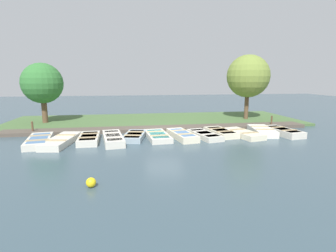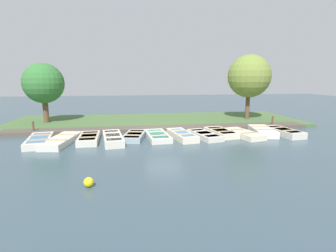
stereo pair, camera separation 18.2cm
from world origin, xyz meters
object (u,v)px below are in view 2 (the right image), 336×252
at_px(rowboat_2, 89,138).
at_px(rowboat_9, 243,134).
at_px(buoy, 89,182).
at_px(park_tree_far_left, 43,84).
at_px(rowboat_7, 204,135).
at_px(mooring_post_far, 272,121).
at_px(mooring_post_near, 33,127).
at_px(rowboat_1, 62,140).
at_px(park_tree_left, 249,76).
at_px(rowboat_3, 113,138).
at_px(rowboat_8, 221,132).
at_px(rowboat_6, 182,135).
at_px(rowboat_0, 39,140).
at_px(rowboat_10, 262,131).
at_px(rowboat_11, 283,132).
at_px(rowboat_5, 157,136).
at_px(rowboat_4, 134,136).

relative_size(rowboat_2, rowboat_9, 0.89).
bearing_deg(rowboat_2, buoy, 5.83).
bearing_deg(park_tree_far_left, rowboat_7, 60.37).
bearing_deg(mooring_post_far, rowboat_2, -78.60).
distance_m(rowboat_9, mooring_post_near, 13.74).
xyz_separation_m(rowboat_1, park_tree_far_left, (-6.64, -2.72, 3.06)).
bearing_deg(rowboat_9, park_tree_left, 140.80).
relative_size(rowboat_1, rowboat_3, 1.05).
height_order(rowboat_3, rowboat_8, rowboat_3).
xyz_separation_m(rowboat_2, rowboat_6, (0.01, 5.57, 0.01)).
bearing_deg(rowboat_0, mooring_post_far, 90.77).
distance_m(rowboat_7, mooring_post_near, 11.24).
height_order(mooring_post_near, park_tree_far_left, park_tree_far_left).
xyz_separation_m(rowboat_8, rowboat_10, (0.11, 2.82, 0.03)).
relative_size(rowboat_10, park_tree_far_left, 0.62).
bearing_deg(rowboat_9, rowboat_11, 77.44).
height_order(rowboat_11, park_tree_far_left, park_tree_far_left).
relative_size(rowboat_6, buoy, 9.35).
distance_m(rowboat_5, rowboat_10, 7.00).
bearing_deg(park_tree_left, rowboat_8, -38.91).
height_order(rowboat_11, park_tree_left, park_tree_left).
bearing_deg(rowboat_7, rowboat_10, 82.59).
relative_size(rowboat_0, rowboat_9, 1.08).
bearing_deg(mooring_post_far, rowboat_5, -74.81).
relative_size(rowboat_4, buoy, 8.42).
height_order(rowboat_11, mooring_post_far, mooring_post_far).
height_order(rowboat_4, rowboat_6, rowboat_6).
xyz_separation_m(buoy, park_tree_far_left, (-13.09, -5.14, 3.07)).
distance_m(rowboat_1, rowboat_7, 8.45).
height_order(rowboat_6, rowboat_7, rowboat_6).
height_order(rowboat_1, rowboat_10, rowboat_10).
distance_m(rowboat_3, rowboat_10, 9.69).
bearing_deg(rowboat_11, rowboat_0, -97.56).
bearing_deg(rowboat_4, rowboat_1, -69.27).
relative_size(rowboat_5, buoy, 9.47).
relative_size(rowboat_0, rowboat_4, 1.21).
distance_m(rowboat_4, rowboat_8, 5.59).
relative_size(rowboat_8, rowboat_9, 0.89).
bearing_deg(rowboat_3, rowboat_8, 88.79).
bearing_deg(rowboat_4, park_tree_left, 130.41).
bearing_deg(park_tree_left, mooring_post_far, 11.54).
xyz_separation_m(rowboat_9, mooring_post_far, (-2.68, 3.52, 0.27)).
distance_m(rowboat_3, mooring_post_near, 6.07).
height_order(rowboat_9, rowboat_10, rowboat_10).
bearing_deg(rowboat_6, rowboat_5, -107.26).
relative_size(rowboat_6, rowboat_10, 1.06).
xyz_separation_m(rowboat_4, rowboat_11, (0.40, 9.65, 0.05)).
xyz_separation_m(mooring_post_near, buoy, (9.39, 4.89, -0.27)).
xyz_separation_m(rowboat_1, rowboat_3, (-0.04, 2.85, 0.03)).
bearing_deg(rowboat_11, rowboat_4, -100.23).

